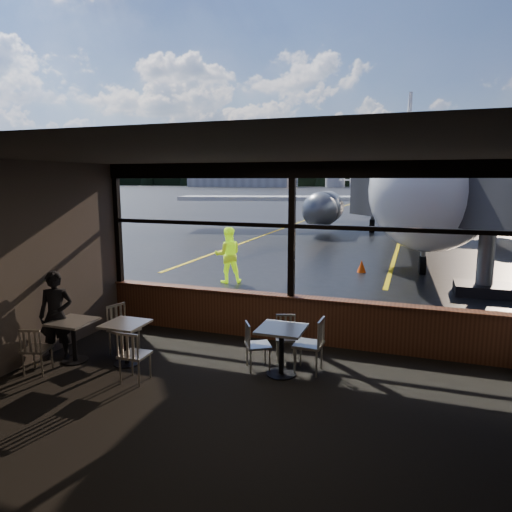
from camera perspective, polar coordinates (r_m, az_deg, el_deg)
The scene contains 30 objects.
ground_plane at distance 128.47m, azimuth 18.50°, elevation 7.63°, with size 520.00×520.00×0.00m, color black.
carpet_floor at distance 6.66m, azimuth -2.79°, elevation -18.88°, with size 8.00×6.00×0.01m, color black.
ceiling at distance 5.86m, azimuth -3.07°, elevation 12.69°, with size 8.00×6.00×0.04m, color #38332D.
wall_left at distance 8.37m, azimuth -29.19°, elevation -1.50°, with size 0.04×6.00×3.50m, color #4A413B.
wall_back at distance 3.58m, azimuth -22.04°, elevation -14.67°, with size 8.00×0.04×3.50m, color #4A413B.
window_sill at distance 9.12m, azimuth 4.36°, elevation -7.88°, with size 8.00×0.28×0.90m, color #522918.
window_header at distance 8.71m, azimuth 4.60°, elevation 10.65°, with size 8.00×0.18×0.30m, color black.
mullion_left at distance 10.48m, azimuth -16.90°, elevation 3.78°, with size 0.12×0.12×2.60m, color black.
mullion_centre at distance 8.76m, azimuth 4.50°, elevation 3.11°, with size 0.12×0.12×2.60m, color black.
window_transom at distance 8.75m, azimuth 4.51°, elevation 3.76°, with size 8.00×0.10×0.08m, color black.
airliner at distance 27.82m, azimuth 19.28°, elevation 13.28°, with size 28.62×34.34×10.49m, color white, non-canonical shape.
jet_bridge at distance 14.00m, azimuth 25.06°, elevation 5.50°, with size 9.03×11.04×4.82m, color #2A2A2C, non-canonical shape.
cafe_table_near at distance 7.61m, azimuth 3.19°, elevation -11.84°, with size 0.74×0.74×0.81m, color #9E9A91, non-canonical shape.
cafe_table_mid at distance 8.33m, azimuth -15.91°, elevation -10.50°, with size 0.68×0.68×0.75m, color #A6A198, non-canonical shape.
cafe_table_left at distance 8.75m, azimuth -21.79°, elevation -9.85°, with size 0.68×0.68×0.75m, color gray, non-canonical shape.
chair_near_e at distance 7.73m, azimuth 6.58°, elevation -10.99°, with size 0.52×0.52×0.95m, color #B5B0A4, non-canonical shape.
chair_near_w at distance 7.81m, azimuth 0.27°, elevation -11.16°, with size 0.45×0.45×0.83m, color beige, non-canonical shape.
chair_near_n at distance 8.21m, azimuth 3.81°, elevation -10.24°, with size 0.44×0.44×0.80m, color #ACA89B, non-canonical shape.
chair_mid_s at distance 7.62m, azimuth -14.90°, elevation -11.90°, with size 0.47×0.47×0.87m, color #BAB5A7, non-canonical shape.
chair_mid_w at distance 8.74m, azimuth -16.17°, elevation -8.91°, with size 0.51×0.51×0.94m, color #B3ADA1, non-canonical shape.
chair_left_s at distance 8.48m, azimuth -25.69°, elevation -10.49°, with size 0.45×0.45×0.82m, color #AFAA9E, non-canonical shape.
passenger at distance 8.86m, azimuth -23.71°, elevation -6.86°, with size 0.58×0.38×1.59m, color black.
ground_crew at distance 14.18m, azimuth -3.53°, elevation 0.14°, with size 0.84×0.66×1.73m, color #BFF219.
cone_nose at distance 16.19m, azimuth 13.06°, elevation -1.26°, with size 0.31×0.31×0.43m, color #EE5807.
hangar_left at distance 201.80m, azimuth -1.67°, elevation 10.19°, with size 45.00×18.00×11.00m, color silver, non-canonical shape.
hangar_mid at distance 193.44m, azimuth 18.94°, elevation 9.57°, with size 38.00×15.00×10.00m, color silver, non-canonical shape.
fuel_tank_a at distance 193.12m, azimuth 9.85°, elevation 9.34°, with size 8.00×8.00×6.00m, color silver.
fuel_tank_b at distance 191.71m, azimuth 12.84°, elevation 9.25°, with size 8.00×8.00×6.00m, color silver.
fuel_tank_c at distance 190.81m, azimuth 15.86°, elevation 9.12°, with size 8.00×8.00×6.00m, color silver.
treeline at distance 218.44m, azimuth 19.03°, elevation 9.76°, with size 360.00×3.00×12.00m, color black.
Camera 1 is at (2.22, -8.42, 3.18)m, focal length 32.00 mm.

